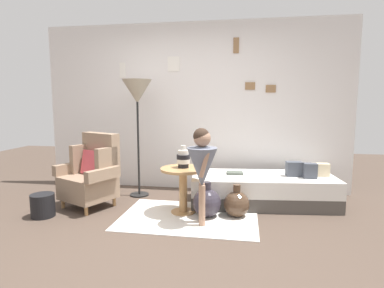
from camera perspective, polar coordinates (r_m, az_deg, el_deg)
name	(u,v)px	position (r m, az deg, el deg)	size (l,w,h in m)	color
ground_plane	(162,237)	(3.44, -5.32, -16.27)	(12.00, 12.00, 0.00)	#4C3D33
gallery_wall	(193,107)	(5.05, 0.21, 6.60)	(4.80, 0.12, 2.60)	silver
rug	(189,217)	(3.94, -0.55, -12.96)	(1.63, 1.14, 0.01)	silver
armchair	(92,174)	(4.45, -17.49, -5.08)	(0.89, 0.80, 0.97)	tan
daybed	(262,190)	(4.47, 12.52, -8.00)	(1.97, 0.99, 0.40)	#4C4742
pillow_head	(321,170)	(4.61, 22.12, -4.28)	(0.20, 0.12, 0.17)	beige
pillow_mid	(310,171)	(4.43, 20.43, -4.51)	(0.17, 0.12, 0.19)	#474C56
pillow_back	(294,169)	(4.47, 17.83, -4.28)	(0.21, 0.12, 0.19)	#474C56
side_table	(183,181)	(3.98, -1.60, -6.66)	(0.56, 0.56, 0.58)	tan
vase_striped	(183,158)	(3.94, -1.58, -2.60)	(0.16, 0.16, 0.28)	black
floor_lamp	(137,95)	(4.68, -9.80, 8.61)	(0.42, 0.42, 1.70)	black
person_child	(202,164)	(3.54, 1.82, -3.58)	(0.34, 0.34, 1.10)	#A37A60
book_on_daybed	(235,173)	(4.43, 7.67, -5.18)	(0.22, 0.16, 0.03)	#4D554C
demijohn_near	(207,202)	(3.91, 2.68, -10.43)	(0.35, 0.35, 0.43)	#332D38
demijohn_far	(237,204)	(3.95, 8.00, -10.57)	(0.31, 0.31, 0.40)	#473323
magazine_basket	(43,205)	(4.32, -25.20, -9.93)	(0.28, 0.28, 0.28)	black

